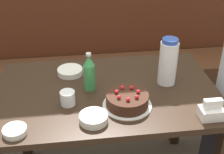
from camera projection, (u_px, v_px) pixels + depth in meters
The scene contains 10 objects.
bench_seat at pixel (96, 88), 2.68m from camera, with size 2.55×0.38×0.45m.
dining_table at pixel (107, 106), 1.76m from camera, with size 1.21×0.77×0.75m.
birthday_cake at pixel (127, 100), 1.56m from camera, with size 0.25×0.25×0.09m.
water_pitcher at pixel (168, 62), 1.71m from camera, with size 0.10×0.10×0.27m.
soju_bottle at pixel (89, 72), 1.66m from camera, with size 0.06×0.06×0.22m.
napkin_holder at pixel (211, 111), 1.48m from camera, with size 0.11×0.08×0.11m.
bowl_soup_white at pixel (94, 118), 1.46m from camera, with size 0.14×0.14×0.04m.
bowl_rice_small at pixel (15, 131), 1.39m from camera, with size 0.11×0.11×0.03m.
bowl_side_dish at pixel (70, 71), 1.85m from camera, with size 0.15×0.15×0.03m.
glass_water_tall at pixel (68, 98), 1.57m from camera, with size 0.08×0.08×0.07m.
Camera 1 is at (-0.16, -1.42, 1.69)m, focal length 50.00 mm.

